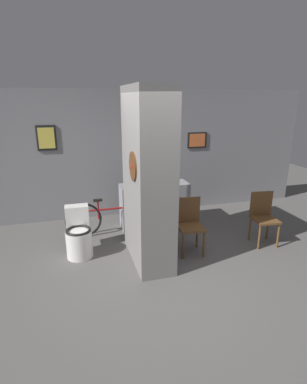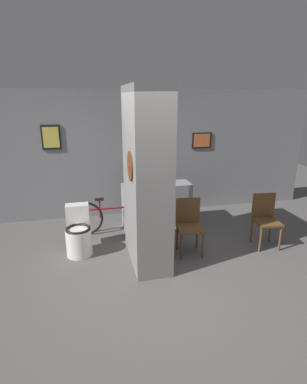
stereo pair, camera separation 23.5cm
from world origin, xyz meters
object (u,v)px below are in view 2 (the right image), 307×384
at_px(bicycle, 115,216).
at_px(chair_by_doorway, 265,218).
at_px(toilet, 79,235).
at_px(chair_near_pillar, 189,223).
at_px(bottle_tall, 149,180).

bearing_deg(bicycle, chair_by_doorway, -23.21).
distance_m(toilet, chair_near_pillar, 1.79).
xyz_separation_m(toilet, bottle_tall, (1.33, 0.81, 0.62)).
xyz_separation_m(toilet, chair_near_pillar, (1.75, -0.35, 0.18)).
height_order(toilet, bottle_tall, bottle_tall).
distance_m(chair_near_pillar, chair_by_doorway, 1.34).
bearing_deg(chair_by_doorway, chair_near_pillar, -176.03).
xyz_separation_m(chair_near_pillar, chair_by_doorway, (1.34, -0.05, 0.00)).
bearing_deg(chair_near_pillar, toilet, 174.41).
relative_size(chair_near_pillar, chair_by_doorway, 1.00).
bearing_deg(bottle_tall, bicycle, -166.52).
relative_size(chair_by_doorway, bottle_tall, 3.39).
height_order(toilet, chair_by_doorway, chair_by_doorway).
xyz_separation_m(chair_near_pillar, bottle_tall, (-0.42, 1.16, 0.45)).
bearing_deg(toilet, bottle_tall, 31.24).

